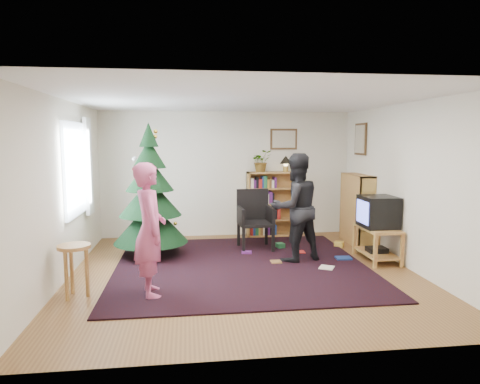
{
  "coord_description": "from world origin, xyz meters",
  "views": [
    {
      "loc": [
        -0.81,
        -6.06,
        1.95
      ],
      "look_at": [
        0.04,
        0.75,
        1.1
      ],
      "focal_mm": 32.0,
      "sensor_mm": 36.0,
      "label": 1
    }
  ],
  "objects": [
    {
      "name": "christmas_tree",
      "position": [
        -1.42,
        1.08,
        0.92
      ],
      "size": [
        1.22,
        1.22,
        2.22
      ],
      "rotation": [
        0.0,
        0.0,
        -0.4
      ],
      "color": "#3F2816",
      "rests_on": "rug"
    },
    {
      "name": "armchair",
      "position": [
        0.38,
        1.38,
        0.57
      ],
      "size": [
        0.6,
        0.6,
        1.06
      ],
      "rotation": [
        0.0,
        0.0,
        0.05
      ],
      "color": "black",
      "rests_on": "rug"
    },
    {
      "name": "potted_plant",
      "position": [
        0.67,
        2.34,
        1.52
      ],
      "size": [
        0.46,
        0.42,
        0.44
      ],
      "primitive_type": "imported",
      "rotation": [
        0.0,
        0.0,
        0.22
      ],
      "color": "gray",
      "rests_on": "bookshelf_back"
    },
    {
      "name": "wall_front",
      "position": [
        0.0,
        -2.5,
        1.25
      ],
      "size": [
        5.0,
        0.02,
        2.5
      ],
      "primitive_type": "cube",
      "color": "silver",
      "rests_on": "floor"
    },
    {
      "name": "tv_stand",
      "position": [
        2.22,
        0.35,
        0.32
      ],
      "size": [
        0.49,
        0.88,
        0.55
      ],
      "color": "#B88E41",
      "rests_on": "floor"
    },
    {
      "name": "wall_left",
      "position": [
        -2.5,
        0.0,
        1.25
      ],
      "size": [
        0.02,
        5.0,
        2.5
      ],
      "primitive_type": "cube",
      "color": "silver",
      "rests_on": "floor"
    },
    {
      "name": "floor_clutter",
      "position": [
        1.08,
        0.74,
        0.04
      ],
      "size": [
        1.94,
        1.49,
        0.08
      ],
      "color": "#A51E19",
      "rests_on": "rug"
    },
    {
      "name": "stool",
      "position": [
        -2.2,
        -0.73,
        0.51
      ],
      "size": [
        0.4,
        0.4,
        0.66
      ],
      "color": "#B88E41",
      "rests_on": "floor"
    },
    {
      "name": "ceiling",
      "position": [
        0.0,
        0.0,
        2.5
      ],
      "size": [
        5.0,
        5.0,
        0.0
      ],
      "primitive_type": "plane",
      "rotation": [
        3.14,
        0.0,
        0.0
      ],
      "color": "white",
      "rests_on": "wall_back"
    },
    {
      "name": "window_pane",
      "position": [
        -2.47,
        0.6,
        1.5
      ],
      "size": [
        0.04,
        1.2,
        1.4
      ],
      "primitive_type": "cube",
      "color": "silver",
      "rests_on": "wall_left"
    },
    {
      "name": "picture_right",
      "position": [
        2.48,
        1.75,
        1.95
      ],
      "size": [
        0.03,
        0.5,
        0.6
      ],
      "color": "#4C3319",
      "rests_on": "wall_right"
    },
    {
      "name": "wall_right",
      "position": [
        2.5,
        0.0,
        1.25
      ],
      "size": [
        0.02,
        5.0,
        2.5
      ],
      "primitive_type": "cube",
      "color": "silver",
      "rests_on": "floor"
    },
    {
      "name": "picture_back",
      "position": [
        1.15,
        2.48,
        1.95
      ],
      "size": [
        0.55,
        0.03,
        0.42
      ],
      "color": "#4C3319",
      "rests_on": "wall_back"
    },
    {
      "name": "crt_tv",
      "position": [
        2.22,
        0.35,
        0.8
      ],
      "size": [
        0.53,
        0.57,
        0.5
      ],
      "color": "black",
      "rests_on": "tv_stand"
    },
    {
      "name": "bookshelf_right",
      "position": [
        2.34,
        1.5,
        0.66
      ],
      "size": [
        0.3,
        0.95,
        1.3
      ],
      "rotation": [
        0.0,
        0.0,
        1.57
      ],
      "color": "#B88E41",
      "rests_on": "floor"
    },
    {
      "name": "floor",
      "position": [
        0.0,
        0.0,
        0.0
      ],
      "size": [
        5.0,
        5.0,
        0.0
      ],
      "primitive_type": "plane",
      "color": "brown",
      "rests_on": "ground"
    },
    {
      "name": "wall_back",
      "position": [
        0.0,
        2.5,
        1.25
      ],
      "size": [
        5.0,
        0.02,
        2.5
      ],
      "primitive_type": "cube",
      "color": "silver",
      "rests_on": "floor"
    },
    {
      "name": "table_lamp",
      "position": [
        1.17,
        2.34,
        1.52
      ],
      "size": [
        0.24,
        0.24,
        0.32
      ],
      "color": "#A57F33",
      "rests_on": "bookshelf_back"
    },
    {
      "name": "person_by_chair",
      "position": [
        0.9,
        0.5,
        0.87
      ],
      "size": [
        0.99,
        0.86,
        1.73
      ],
      "primitive_type": "imported",
      "rotation": [
        0.0,
        0.0,
        3.42
      ],
      "color": "black",
      "rests_on": "rug"
    },
    {
      "name": "bookshelf_back",
      "position": [
        0.87,
        2.34,
        0.66
      ],
      "size": [
        0.95,
        0.3,
        1.3
      ],
      "color": "#B88E41",
      "rests_on": "floor"
    },
    {
      "name": "curtain",
      "position": [
        -2.43,
        1.3,
        1.5
      ],
      "size": [
        0.06,
        0.35,
        1.6
      ],
      "primitive_type": "cube",
      "color": "white",
      "rests_on": "wall_left"
    },
    {
      "name": "person_standing",
      "position": [
        -1.28,
        -0.77,
        0.83
      ],
      "size": [
        0.51,
        0.68,
        1.67
      ],
      "primitive_type": "imported",
      "rotation": [
        0.0,
        0.0,
        1.77
      ],
      "color": "#C14D7E",
      "rests_on": "rug"
    },
    {
      "name": "rug",
      "position": [
        0.0,
        0.3,
        0.01
      ],
      "size": [
        3.8,
        3.6,
        0.02
      ],
      "primitive_type": "cube",
      "color": "black",
      "rests_on": "floor"
    }
  ]
}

